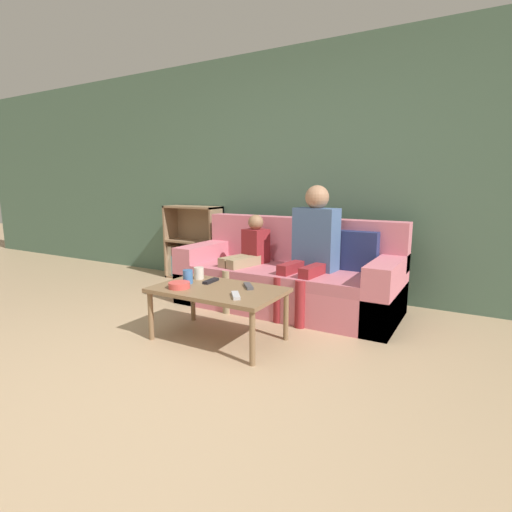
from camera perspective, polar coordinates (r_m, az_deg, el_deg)
The scene contains 13 objects.
ground_plane at distance 2.59m, azimuth -17.07°, elevation -17.55°, with size 22.00×22.00×0.00m, color tan.
wall_back at distance 4.41m, azimuth 7.16°, elevation 11.68°, with size 12.00×0.06×2.60m.
couch at distance 3.88m, azimuth 4.75°, elevation -3.23°, with size 2.09×0.86×0.85m.
bookshelf at distance 5.10m, azimuth -8.92°, elevation 0.62°, with size 0.74×0.28×0.92m.
coffee_table at distance 3.05m, azimuth -5.46°, elevation -5.33°, with size 0.98×0.59×0.41m.
person_adult at distance 3.64m, azimuth 8.06°, elevation 2.06°, with size 0.42×0.63×1.18m.
person_child at distance 3.90m, azimuth -1.48°, elevation 0.07°, with size 0.34×0.63×0.89m.
cup_near at distance 3.34m, azimuth -8.17°, elevation -2.44°, with size 0.08×0.08×0.10m.
cup_far at distance 3.20m, azimuth -9.71°, elevation -2.92°, with size 0.08×0.08×0.11m.
tv_remote_0 at distance 3.04m, azimuth -1.09°, elevation -4.32°, with size 0.15×0.16×0.02m.
tv_remote_1 at distance 3.22m, azimuth -6.47°, elevation -3.56°, with size 0.06×0.17×0.02m.
tv_remote_2 at distance 2.80m, azimuth -2.91°, elevation -5.64°, with size 0.14×0.16×0.02m.
snack_bowl at distance 3.08m, azimuth -10.90°, elevation -4.11°, with size 0.16×0.16×0.05m.
Camera 1 is at (1.71, -1.53, 1.19)m, focal length 28.00 mm.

